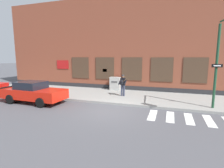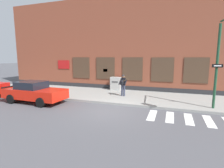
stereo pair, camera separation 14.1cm
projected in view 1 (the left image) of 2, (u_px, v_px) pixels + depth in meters
The scene contains 7 objects.
ground_plane at pixel (109, 111), 10.66m from camera, with size 160.00×160.00×0.00m, color #4C4C51.
sidewalk at pixel (125, 96), 14.32m from camera, with size 28.00×5.04×0.16m.
building_backdrop at pixel (136, 45), 17.88m from camera, with size 28.00×4.06×8.95m.
crosswalk at pixel (199, 120), 9.17m from camera, with size 5.20×1.90×0.01m.
red_car at pixel (34, 92), 12.57m from camera, with size 4.65×2.09×1.53m.
busker at pixel (123, 84), 13.96m from camera, with size 0.71×0.55×1.72m.
utility_box at pixel (115, 83), 16.62m from camera, with size 0.97×0.58×1.23m.
Camera 1 is at (3.47, -9.68, 3.26)m, focal length 28.00 mm.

